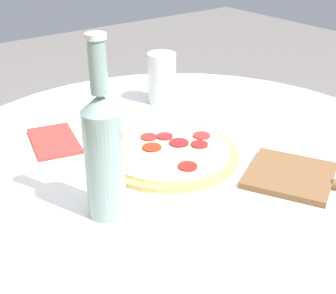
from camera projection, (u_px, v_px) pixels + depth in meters
table at (182, 223)px, 1.02m from camera, size 1.03×1.03×0.76m
pizza at (168, 152)px, 0.94m from camera, size 0.28×0.28×0.02m
beer_bottle at (104, 151)px, 0.71m from camera, size 0.06×0.06×0.29m
pizza_paddle at (302, 178)px, 0.85m from camera, size 0.27×0.20×0.02m
drinking_glass at (162, 78)px, 1.17m from camera, size 0.07×0.07×0.13m
napkin at (54, 141)px, 0.99m from camera, size 0.17×0.12×0.01m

